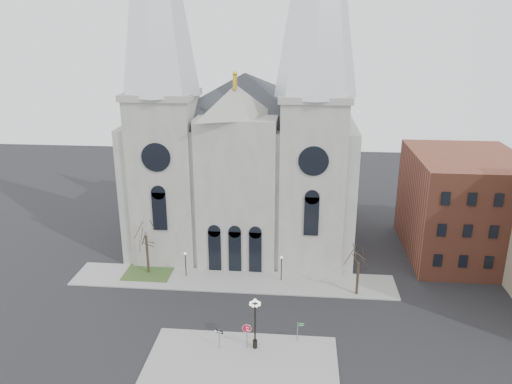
# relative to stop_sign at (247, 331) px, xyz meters

# --- Properties ---
(ground) EXTENTS (160.00, 160.00, 0.00)m
(ground) POSITION_rel_stop_sign_xyz_m (-3.25, 2.44, -2.01)
(ground) COLOR black
(ground) RESTS_ON ground
(sidewalk_near) EXTENTS (18.00, 10.00, 0.14)m
(sidewalk_near) POSITION_rel_stop_sign_xyz_m (-0.25, -2.56, -1.94)
(sidewalk_near) COLOR gray
(sidewalk_near) RESTS_ON ground
(sidewalk_far) EXTENTS (40.00, 6.00, 0.14)m
(sidewalk_far) POSITION_rel_stop_sign_xyz_m (-3.25, 13.44, -1.94)
(sidewalk_far) COLOR gray
(sidewalk_far) RESTS_ON ground
(grass_patch) EXTENTS (6.00, 5.00, 0.18)m
(grass_patch) POSITION_rel_stop_sign_xyz_m (-14.25, 14.44, -1.92)
(grass_patch) COLOR #30461E
(grass_patch) RESTS_ON ground
(cathedral) EXTENTS (33.00, 26.66, 54.00)m
(cathedral) POSITION_rel_stop_sign_xyz_m (-3.25, 25.30, 16.47)
(cathedral) COLOR gray
(cathedral) RESTS_ON ground
(bg_building_brick) EXTENTS (14.00, 18.00, 14.00)m
(bg_building_brick) POSITION_rel_stop_sign_xyz_m (26.75, 24.44, 4.99)
(bg_building_brick) COLOR brown
(bg_building_brick) RESTS_ON ground
(tree_left) EXTENTS (3.20, 3.20, 7.50)m
(tree_left) POSITION_rel_stop_sign_xyz_m (-14.25, 14.44, 3.57)
(tree_left) COLOR black
(tree_left) RESTS_ON ground
(tree_right) EXTENTS (3.20, 3.20, 6.00)m
(tree_right) POSITION_rel_stop_sign_xyz_m (11.75, 11.44, 2.46)
(tree_right) COLOR black
(tree_right) RESTS_ON ground
(ped_lamp_left) EXTENTS (0.32, 0.32, 3.26)m
(ped_lamp_left) POSITION_rel_stop_sign_xyz_m (-9.25, 13.94, 0.32)
(ped_lamp_left) COLOR black
(ped_lamp_left) RESTS_ON sidewalk_far
(ped_lamp_right) EXTENTS (0.32, 0.32, 3.26)m
(ped_lamp_right) POSITION_rel_stop_sign_xyz_m (2.75, 13.94, 0.32)
(ped_lamp_right) COLOR black
(ped_lamp_right) RESTS_ON sidewalk_far
(stop_sign) EXTENTS (0.91, 0.32, 2.64)m
(stop_sign) POSITION_rel_stop_sign_xyz_m (0.00, 0.00, 0.00)
(stop_sign) COLOR slate
(stop_sign) RESTS_ON sidewalk_near
(globe_lamp) EXTENTS (1.55, 1.55, 5.44)m
(globe_lamp) POSITION_rel_stop_sign_xyz_m (0.79, 0.04, 1.55)
(globe_lamp) COLOR black
(globe_lamp) RESTS_ON sidewalk_near
(one_way_sign) EXTENTS (0.88, 0.39, 2.12)m
(one_way_sign) POSITION_rel_stop_sign_xyz_m (-2.68, -0.35, -0.43)
(one_way_sign) COLOR slate
(one_way_sign) RESTS_ON sidewalk_near
(street_name_sign) EXTENTS (0.69, 0.13, 2.16)m
(street_name_sign) POSITION_rel_stop_sign_xyz_m (4.99, 1.53, -0.59)
(street_name_sign) COLOR slate
(street_name_sign) RESTS_ON sidewalk_near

